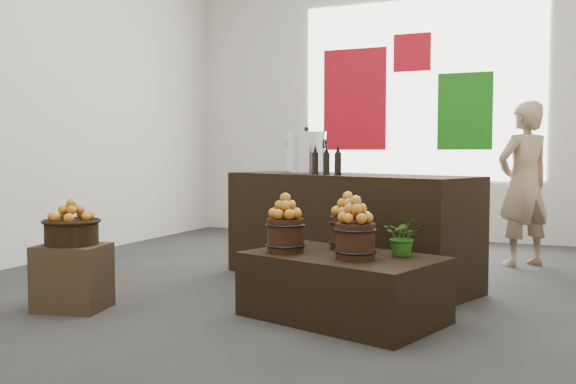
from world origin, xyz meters
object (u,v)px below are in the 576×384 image
at_px(stock_pot_left, 307,154).
at_px(wicker_basket, 72,233).
at_px(display_table, 343,287).
at_px(crate, 73,277).
at_px(shopper, 524,184).
at_px(counter, 346,228).

bearing_deg(stock_pot_left, wicker_basket, -119.05).
bearing_deg(display_table, crate, -147.87).
distance_m(crate, shopper, 4.44).
bearing_deg(stock_pot_left, display_table, -59.31).
xyz_separation_m(wicker_basket, stock_pot_left, (1.09, 1.96, 0.58)).
bearing_deg(shopper, stock_pot_left, -9.39).
bearing_deg(stock_pot_left, shopper, 35.01).
distance_m(crate, wicker_basket, 0.33).
relative_size(counter, shopper, 1.41).
bearing_deg(shopper, display_table, 25.12).
bearing_deg(wicker_basket, counter, 49.20).
height_order(crate, counter, counter).
distance_m(counter, shopper, 2.07).
distance_m(display_table, stock_pot_left, 1.90).
bearing_deg(stock_pot_left, crate, -119.05).
height_order(wicker_basket, shopper, shopper).
distance_m(counter, stock_pot_left, 0.83).
bearing_deg(counter, display_table, -52.02).
bearing_deg(crate, counter, 49.20).
relative_size(wicker_basket, display_table, 0.29).
relative_size(counter, stock_pot_left, 6.47).
xyz_separation_m(crate, wicker_basket, (0.00, 0.00, 0.33)).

